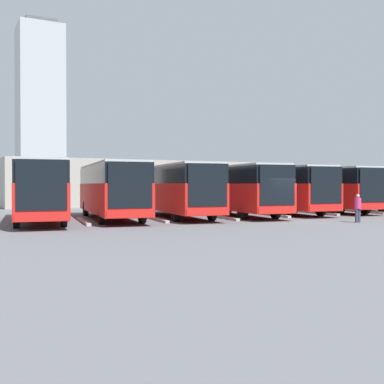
{
  "coord_description": "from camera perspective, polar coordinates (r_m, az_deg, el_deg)",
  "views": [
    {
      "loc": [
        17.77,
        22.51,
        2.13
      ],
      "look_at": [
        3.17,
        -5.95,
        1.65
      ],
      "focal_mm": 45.0,
      "sensor_mm": 36.0,
      "label": 1
    }
  ],
  "objects": [
    {
      "name": "bus_1",
      "position": [
        39.29,
        15.2,
        0.48
      ],
      "size": [
        4.23,
        12.19,
        3.41
      ],
      "rotation": [
        0.0,
        0.0,
        -0.14
      ],
      "color": "red",
      "rests_on": "ground_plane"
    },
    {
      "name": "bus_0",
      "position": [
        42.26,
        19.68,
        0.49
      ],
      "size": [
        4.23,
        12.19,
        3.41
      ],
      "rotation": [
        0.0,
        0.0,
        -0.14
      ],
      "color": "red",
      "rests_on": "ground_plane"
    },
    {
      "name": "bus_5",
      "position": [
        30.04,
        -9.59,
        0.4
      ],
      "size": [
        4.23,
        12.19,
        3.41
      ],
      "rotation": [
        0.0,
        0.0,
        -0.14
      ],
      "color": "red",
      "rests_on": "ground_plane"
    },
    {
      "name": "bus_3",
      "position": [
        33.28,
        5.12,
        0.45
      ],
      "size": [
        4.23,
        12.19,
        3.41
      ],
      "rotation": [
        0.0,
        0.0,
        -0.14
      ],
      "color": "red",
      "rests_on": "ground_plane"
    },
    {
      "name": "curb_divider_3",
      "position": [
        30.7,
        3.45,
        -2.98
      ],
      "size": [
        1.0,
        5.29,
        0.15
      ],
      "primitive_type": "cube",
      "rotation": [
        0.0,
        0.0,
        -0.14
      ],
      "color": "#B2B2AD",
      "rests_on": "ground_plane"
    },
    {
      "name": "ground_plane",
      "position": [
        28.75,
        11.13,
        -3.4
      ],
      "size": [
        600.0,
        600.0,
        0.0
      ],
      "primitive_type": "plane",
      "color": "#5B5B60"
    },
    {
      "name": "bus_2",
      "position": [
        36.36,
        10.32,
        0.47
      ],
      "size": [
        4.23,
        12.19,
        3.41
      ],
      "rotation": [
        0.0,
        0.0,
        -0.14
      ],
      "color": "red",
      "rests_on": "ground_plane"
    },
    {
      "name": "curb_divider_1",
      "position": [
        36.58,
        14.54,
        -2.39
      ],
      "size": [
        1.0,
        5.29,
        0.15
      ],
      "primitive_type": "cube",
      "rotation": [
        0.0,
        0.0,
        -0.14
      ],
      "color": "#B2B2AD",
      "rests_on": "ground_plane"
    },
    {
      "name": "office_tower",
      "position": [
        236.35,
        -17.57,
        9.59
      ],
      "size": [
        19.8,
        19.8,
        77.57
      ],
      "color": "#ADB2B7",
      "rests_on": "ground_plane"
    },
    {
      "name": "curb_divider_2",
      "position": [
        33.7,
        9.2,
        -2.65
      ],
      "size": [
        1.0,
        5.29,
        0.15
      ],
      "primitive_type": "cube",
      "rotation": [
        0.0,
        0.0,
        -0.14
      ],
      "color": "#B2B2AD",
      "rests_on": "ground_plane"
    },
    {
      "name": "bus_4",
      "position": [
        31.51,
        -1.96,
        0.43
      ],
      "size": [
        4.23,
        12.19,
        3.41
      ],
      "rotation": [
        0.0,
        0.0,
        -0.14
      ],
      "color": "red",
      "rests_on": "ground_plane"
    },
    {
      "name": "pedestrian",
      "position": [
        28.65,
        19.06,
        -1.72
      ],
      "size": [
        0.39,
        0.39,
        1.6
      ],
      "rotation": [
        0.0,
        0.0,
        0.09
      ],
      "color": "#38384C",
      "rests_on": "ground_plane"
    },
    {
      "name": "curb_divider_4",
      "position": [
        29.09,
        -4.35,
        -3.19
      ],
      "size": [
        1.0,
        5.29,
        0.15
      ],
      "primitive_type": "cube",
      "rotation": [
        0.0,
        0.0,
        -0.14
      ],
      "color": "#B2B2AD",
      "rests_on": "ground_plane"
    },
    {
      "name": "station_building",
      "position": [
        52.28,
        -7.28,
        1.07
      ],
      "size": [
        26.52,
        13.18,
        4.6
      ],
      "color": "#A8A399",
      "rests_on": "ground_plane"
    },
    {
      "name": "curb_divider_5",
      "position": [
        27.81,
        -12.75,
        -3.4
      ],
      "size": [
        1.0,
        5.29,
        0.15
      ],
      "primitive_type": "cube",
      "rotation": [
        0.0,
        0.0,
        -0.14
      ],
      "color": "#B2B2AD",
      "rests_on": "ground_plane"
    },
    {
      "name": "curb_divider_0",
      "position": [
        39.52,
        19.38,
        -2.17
      ],
      "size": [
        1.0,
        5.29,
        0.15
      ],
      "primitive_type": "cube",
      "rotation": [
        0.0,
        0.0,
        -0.14
      ],
      "color": "#B2B2AD",
      "rests_on": "ground_plane"
    },
    {
      "name": "bus_6",
      "position": [
        28.7,
        -17.7,
        0.35
      ],
      "size": [
        4.23,
        12.19,
        3.41
      ],
      "rotation": [
        0.0,
        0.0,
        -0.14
      ],
      "color": "red",
      "rests_on": "ground_plane"
    }
  ]
}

